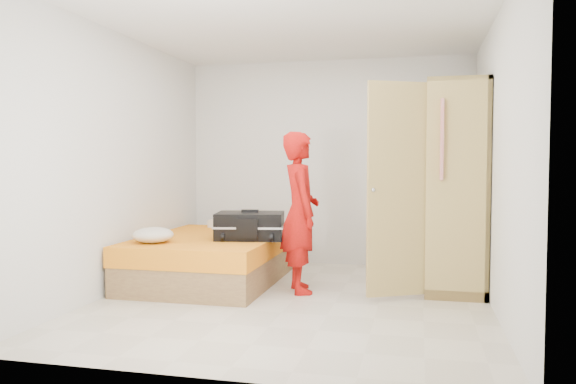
% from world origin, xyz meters
% --- Properties ---
extents(room, '(4.00, 4.02, 2.60)m').
position_xyz_m(room, '(0.00, 0.00, 1.30)').
color(room, beige).
rests_on(room, ground).
extents(bed, '(1.42, 2.02, 0.50)m').
position_xyz_m(bed, '(-1.05, 0.63, 0.25)').
color(bed, '#9D7E47').
rests_on(bed, ground).
extents(wardrobe, '(1.11, 1.45, 2.10)m').
position_xyz_m(wardrobe, '(1.45, 0.84, 1.00)').
color(wardrobe, tan).
rests_on(wardrobe, ground).
extents(person, '(0.58, 0.69, 1.61)m').
position_xyz_m(person, '(-0.01, 0.38, 0.80)').
color(person, red).
rests_on(person, ground).
extents(suitcase, '(0.79, 0.64, 0.31)m').
position_xyz_m(suitcase, '(-0.58, 0.51, 0.64)').
color(suitcase, black).
rests_on(suitcase, bed).
extents(round_cushion, '(0.41, 0.41, 0.16)m').
position_xyz_m(round_cushion, '(-1.44, 0.00, 0.58)').
color(round_cushion, silver).
rests_on(round_cushion, bed).
extents(pillow, '(0.52, 0.27, 0.09)m').
position_xyz_m(pillow, '(-1.13, 1.48, 0.55)').
color(pillow, silver).
rests_on(pillow, bed).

